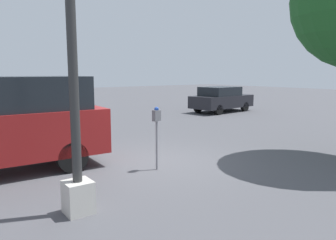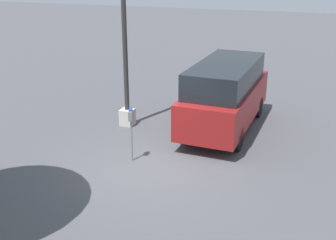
# 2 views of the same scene
# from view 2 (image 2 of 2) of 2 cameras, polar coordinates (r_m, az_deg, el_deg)

# --- Properties ---
(ground_plane) EXTENTS (80.00, 80.00, 0.00)m
(ground_plane) POSITION_cam_2_polar(r_m,az_deg,el_deg) (11.31, -2.98, -6.51)
(ground_plane) COLOR #4C4C51
(parking_meter_near) EXTENTS (0.22, 0.15, 1.53)m
(parking_meter_near) POSITION_cam_2_polar(r_m,az_deg,el_deg) (11.31, -5.02, -0.33)
(parking_meter_near) COLOR gray
(parking_meter_near) RESTS_ON ground
(parking_meter_far) EXTENTS (0.22, 0.15, 1.31)m
(parking_meter_far) POSITION_cam_2_polar(r_m,az_deg,el_deg) (18.12, 5.25, 7.17)
(parking_meter_far) COLOR gray
(parking_meter_far) RESTS_ON ground
(lamp_post) EXTENTS (0.44, 0.44, 5.79)m
(lamp_post) POSITION_cam_2_polar(r_m,az_deg,el_deg) (13.72, -5.73, 6.52)
(lamp_post) COLOR beige
(lamp_post) RESTS_ON ground
(parked_van) EXTENTS (5.07, 2.04, 2.24)m
(parked_van) POSITION_cam_2_polar(r_m,az_deg,el_deg) (13.60, 7.80, 3.56)
(parked_van) COLOR maroon
(parked_van) RESTS_ON ground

